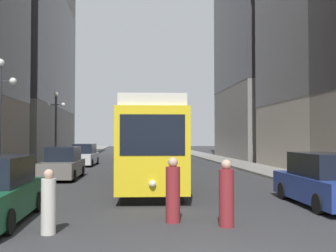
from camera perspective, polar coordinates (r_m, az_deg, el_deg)
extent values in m
cube|color=gray|center=(47.62, -13.48, -4.36)|extent=(2.91, 120.00, 0.15)
cube|color=gray|center=(48.11, 5.69, -4.37)|extent=(2.91, 120.00, 0.15)
cube|color=black|center=(19.98, -2.43, -7.93)|extent=(2.80, 12.08, 0.35)
cube|color=yellow|center=(19.87, -2.42, -2.98)|extent=(3.24, 13.14, 3.10)
cube|color=black|center=(19.87, -2.42, -0.97)|extent=(3.25, 12.62, 1.08)
cube|color=silver|center=(19.91, -2.41, 2.12)|extent=(3.02, 12.86, 0.44)
cube|color=black|center=(13.37, -2.25, -1.29)|extent=(2.21, 0.19, 1.40)
sphere|color=#F2EACC|center=(13.39, -2.26, -8.33)|extent=(0.24, 0.24, 0.24)
cube|color=black|center=(40.02, 0.21, -4.79)|extent=(2.57, 10.61, 0.35)
cube|color=silver|center=(39.97, 0.21, -2.32)|extent=(2.98, 11.54, 3.10)
cube|color=black|center=(39.96, 0.21, -1.54)|extent=(3.00, 11.09, 1.30)
cube|color=black|center=(34.27, 0.83, -1.91)|extent=(2.31, 0.17, 1.71)
cylinder|color=black|center=(32.62, -13.92, -5.19)|extent=(0.22, 0.65, 0.64)
cylinder|color=black|center=(35.65, -12.91, -4.90)|extent=(0.22, 0.65, 0.64)
cylinder|color=black|center=(32.32, -10.94, -5.25)|extent=(0.22, 0.65, 0.64)
cylinder|color=black|center=(35.37, -10.18, -4.94)|extent=(0.22, 0.65, 0.64)
cube|color=silver|center=(33.96, -11.97, -4.59)|extent=(2.09, 5.08, 0.84)
cube|color=black|center=(34.05, -11.93, -3.20)|extent=(1.74, 2.83, 0.80)
cylinder|color=black|center=(22.05, -17.87, -6.88)|extent=(0.20, 0.64, 0.64)
cylinder|color=black|center=(25.05, -16.18, -6.26)|extent=(0.20, 0.64, 0.64)
cylinder|color=black|center=(21.71, -13.45, -7.00)|extent=(0.20, 0.64, 0.64)
cylinder|color=black|center=(24.75, -12.28, -6.35)|extent=(0.20, 0.64, 0.64)
cube|color=slate|center=(23.35, -14.91, -5.92)|extent=(1.93, 5.01, 0.84)
cube|color=black|center=(23.42, -14.83, -3.90)|extent=(1.66, 2.77, 0.80)
cylinder|color=black|center=(16.52, 21.85, -8.62)|extent=(0.19, 0.64, 0.64)
cylinder|color=black|center=(15.84, 16.22, -8.98)|extent=(0.19, 0.64, 0.64)
cylinder|color=black|center=(13.12, 20.90, -10.48)|extent=(0.19, 0.64, 0.64)
cube|color=navy|center=(14.78, 21.42, -8.37)|extent=(1.90, 4.85, 0.84)
cube|color=black|center=(14.60, 21.59, -5.22)|extent=(1.64, 2.68, 0.80)
cylinder|color=black|center=(10.50, -22.03, -12.72)|extent=(0.18, 0.64, 0.64)
cylinder|color=black|center=(13.38, -18.35, -10.33)|extent=(0.18, 0.64, 0.64)
cylinder|color=maroon|center=(10.70, 8.43, -10.24)|extent=(0.40, 0.40, 1.52)
sphere|color=tan|center=(10.60, 8.41, -5.53)|extent=(0.27, 0.27, 0.27)
cylinder|color=beige|center=(10.23, -16.87, -11.05)|extent=(0.35, 0.35, 1.35)
sphere|color=tan|center=(10.13, -16.83, -6.66)|extent=(0.24, 0.24, 0.24)
cylinder|color=maroon|center=(11.12, 0.71, -9.87)|extent=(0.40, 0.40, 1.54)
sphere|color=tan|center=(11.03, 0.71, -5.27)|extent=(0.27, 0.27, 0.27)
sphere|color=white|center=(19.00, -23.06, 8.40)|extent=(0.36, 0.36, 0.36)
sphere|color=white|center=(18.73, -21.47, 6.05)|extent=(0.31, 0.31, 0.31)
cube|color=#333338|center=(18.88, -23.09, 6.00)|extent=(1.10, 0.06, 0.06)
cylinder|color=#333338|center=(31.63, -15.89, -0.71)|extent=(0.16, 0.16, 5.39)
sphere|color=white|center=(31.80, -15.85, 4.45)|extent=(0.36, 0.36, 0.36)
sphere|color=white|center=(31.83, -16.84, 2.99)|extent=(0.31, 0.31, 0.31)
sphere|color=white|center=(31.63, -14.88, 3.00)|extent=(0.31, 0.31, 0.31)
cube|color=#333338|center=(31.73, -15.86, 2.99)|extent=(1.10, 0.06, 0.06)
cube|color=gray|center=(49.83, -22.56, 8.99)|extent=(12.83, 23.64, 22.92)
cube|color=#423F43|center=(50.05, -22.54, 10.28)|extent=(12.87, 23.68, 13.75)
cube|color=gray|center=(47.84, 16.48, 14.63)|extent=(13.02, 14.28, 31.45)
cube|color=#423F43|center=(48.31, 16.47, 16.42)|extent=(13.06, 14.32, 18.87)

